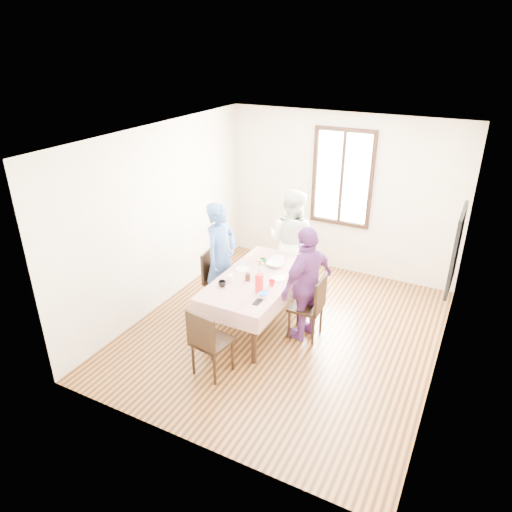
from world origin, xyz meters
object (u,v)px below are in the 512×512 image
Objects in this scene: dining_table at (258,301)px; chair_right at (306,306)px; person_right at (306,283)px; chair_far at (291,263)px; chair_near at (212,341)px; person_left at (221,258)px; chair_left at (221,280)px; person_far at (292,241)px.

dining_table is 0.71m from chair_right.
dining_table is 0.81m from person_right.
chair_far and chair_near have the same top height.
dining_table is at bearing 92.46° from chair_right.
person_right is at bearing -89.35° from person_left.
person_left is (-0.69, -1.03, 0.38)m from chair_far.
chair_left and chair_right have the same top height.
chair_left is 1.29m from person_far.
chair_right is at bearing 108.47° from person_right.
person_left is (-0.69, 1.36, 0.38)m from chair_near.
chair_right is at bearing 68.89° from chair_near.
chair_left is at bearing 61.29° from person_far.
chair_right is (1.41, -0.11, 0.00)m from chair_left.
person_left is 1.04× the size of person_right.
person_right is (1.39, -0.11, 0.35)m from chair_left.
person_left is at bearing 83.81° from chair_left.
person_left reaches higher than person_right.
person_far is at bearing 138.89° from chair_left.
chair_near is at bearing -10.32° from person_right.
chair_left is at bearing -75.99° from person_right.
chair_right reaches higher than dining_table.
dining_table is 1.20m from chair_near.
person_far is at bearing 98.34° from chair_near.
person_left reaches higher than chair_left.
dining_table is at bearing 98.34° from chair_near.
chair_left is 1.00× the size of chair_far.
person_right reaches higher than dining_table.
chair_near is (0.00, -2.39, 0.00)m from chair_far.
chair_left and chair_near have the same top height.
person_left is 1.38m from person_right.
dining_table is at bearing 70.80° from chair_left.
person_left is at bearing 62.02° from person_far.
dining_table is 1.04× the size of person_left.
person_far reaches higher than person_left.
dining_table is 1.91× the size of chair_right.
chair_left is 1.00× the size of chair_right.
chair_left is at bearing 125.79° from chair_near.
chair_far is 0.54× the size of person_left.
chair_near is at bearing 21.26° from chair_left.
dining_table is 0.73m from chair_left.
dining_table is 1.26m from person_far.
dining_table is 1.91× the size of chair_far.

